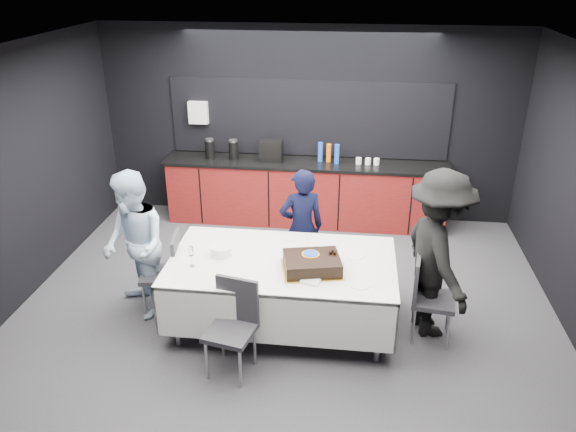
% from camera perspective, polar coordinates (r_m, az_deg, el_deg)
% --- Properties ---
extents(ground, '(6.00, 6.00, 0.00)m').
position_cam_1_polar(ground, '(6.52, -0.11, -8.77)').
color(ground, '#3E3F43').
rests_on(ground, ground).
extents(room_shell, '(6.04, 5.04, 2.82)m').
position_cam_1_polar(room_shell, '(5.71, -0.12, 6.96)').
color(room_shell, white).
rests_on(room_shell, ground).
extents(kitchenette, '(4.10, 0.64, 2.05)m').
position_cam_1_polar(kitchenette, '(8.23, 1.69, 2.95)').
color(kitchenette, '#64110F').
rests_on(kitchenette, ground).
extents(party_table, '(2.32, 1.32, 0.78)m').
position_cam_1_polar(party_table, '(5.84, -0.60, -5.69)').
color(party_table, '#99999E').
rests_on(party_table, ground).
extents(cake_assembly, '(0.68, 0.60, 0.18)m').
position_cam_1_polar(cake_assembly, '(5.57, 2.46, -4.84)').
color(cake_assembly, gold).
rests_on(cake_assembly, party_table).
extents(plate_stack, '(0.22, 0.22, 0.10)m').
position_cam_1_polar(plate_stack, '(5.89, -6.81, -3.52)').
color(plate_stack, white).
rests_on(plate_stack, party_table).
extents(loose_plate_near, '(0.22, 0.22, 0.01)m').
position_cam_1_polar(loose_plate_near, '(5.56, -5.56, -5.84)').
color(loose_plate_near, white).
rests_on(loose_plate_near, party_table).
extents(loose_plate_right_a, '(0.20, 0.20, 0.01)m').
position_cam_1_polar(loose_plate_right_a, '(5.90, 6.82, -3.98)').
color(loose_plate_right_a, white).
rests_on(loose_plate_right_a, party_table).
extents(loose_plate_right_b, '(0.19, 0.19, 0.01)m').
position_cam_1_polar(loose_plate_right_b, '(5.41, 7.31, -6.91)').
color(loose_plate_right_b, white).
rests_on(loose_plate_right_b, party_table).
extents(loose_plate_far, '(0.18, 0.18, 0.01)m').
position_cam_1_polar(loose_plate_far, '(6.21, 0.15, -2.23)').
color(loose_plate_far, white).
rests_on(loose_plate_far, party_table).
extents(fork_pile, '(0.20, 0.15, 0.03)m').
position_cam_1_polar(fork_pile, '(5.39, 2.28, -6.67)').
color(fork_pile, white).
rests_on(fork_pile, party_table).
extents(champagne_flute, '(0.06, 0.06, 0.22)m').
position_cam_1_polar(champagne_flute, '(5.67, -9.83, -3.65)').
color(champagne_flute, white).
rests_on(champagne_flute, party_table).
extents(chair_left, '(0.48, 0.48, 0.92)m').
position_cam_1_polar(chair_left, '(6.27, -12.13, -5.14)').
color(chair_left, '#29292D').
rests_on(chair_left, ground).
extents(chair_right, '(0.47, 0.47, 0.92)m').
position_cam_1_polar(chair_right, '(5.89, 13.88, -7.47)').
color(chair_right, '#29292D').
rests_on(chair_right, ground).
extents(chair_near, '(0.50, 0.50, 0.92)m').
position_cam_1_polar(chair_near, '(5.34, -5.58, -10.48)').
color(chair_near, '#29292D').
rests_on(chair_near, ground).
extents(person_center, '(0.62, 0.50, 1.46)m').
position_cam_1_polar(person_center, '(6.56, 1.39, -1.22)').
color(person_center, black).
rests_on(person_center, ground).
extents(person_left, '(0.98, 1.01, 1.64)m').
position_cam_1_polar(person_left, '(6.19, -15.34, -2.93)').
color(person_left, silver).
rests_on(person_left, ground).
extents(person_right, '(0.98, 1.30, 1.79)m').
position_cam_1_polar(person_right, '(5.84, 14.93, -3.83)').
color(person_right, black).
rests_on(person_right, ground).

